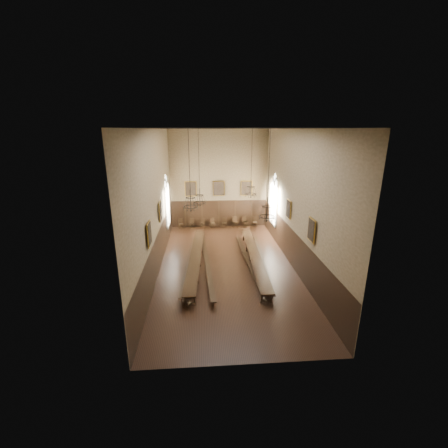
{
  "coord_description": "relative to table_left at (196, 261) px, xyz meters",
  "views": [
    {
      "loc": [
        -1.54,
        -18.59,
        8.95
      ],
      "look_at": [
        -0.06,
        1.5,
        2.57
      ],
      "focal_mm": 24.0,
      "sensor_mm": 36.0,
      "label": 1
    }
  ],
  "objects": [
    {
      "name": "portrait_right_0",
      "position": [
        6.46,
        0.86,
        3.29
      ],
      "size": [
        0.12,
        1.0,
        1.3
      ],
      "color": "#B1842A",
      "rests_on": "wall_right"
    },
    {
      "name": "table_left",
      "position": [
        0.0,
        0.0,
        0.0
      ],
      "size": [
        1.29,
        10.56,
        0.82
      ],
      "rotation": [
        0.0,
        0.0,
        -0.05
      ],
      "color": "black",
      "rests_on": "floor"
    },
    {
      "name": "window_left",
      "position": [
        -2.35,
        5.36,
        2.99
      ],
      "size": [
        0.2,
        2.2,
        4.6
      ],
      "primitive_type": null,
      "color": "white",
      "rests_on": "wall_left"
    },
    {
      "name": "table_right",
      "position": [
        4.01,
        -0.06,
        0.0
      ],
      "size": [
        1.1,
        10.58,
        0.82
      ],
      "rotation": [
        0.0,
        0.0,
        -0.03
      ],
      "color": "black",
      "rests_on": "floor"
    },
    {
      "name": "wall_right",
      "position": [
        6.59,
        -0.14,
        4.09
      ],
      "size": [
        0.02,
        18.0,
        9.0
      ],
      "primitive_type": "cube",
      "color": "#877353",
      "rests_on": "ground"
    },
    {
      "name": "wall_back",
      "position": [
        2.08,
        8.87,
        4.09
      ],
      "size": [
        9.0,
        0.02,
        9.0
      ],
      "primitive_type": "cube",
      "color": "#877353",
      "rests_on": "ground"
    },
    {
      "name": "portrait_left_1",
      "position": [
        -2.3,
        -3.64,
        3.29
      ],
      "size": [
        0.12,
        1.0,
        1.3
      ],
      "color": "#B1842A",
      "rests_on": "wall_left"
    },
    {
      "name": "chair_4",
      "position": [
        2.57,
        8.39,
        -0.14
      ],
      "size": [
        0.47,
        0.47,
        0.91
      ],
      "rotation": [
        0.0,
        0.0,
        -0.19
      ],
      "color": "black",
      "rests_on": "floor"
    },
    {
      "name": "chair_3",
      "position": [
        1.47,
        8.4,
        -0.13
      ],
      "size": [
        0.5,
        0.5,
        0.93
      ],
      "rotation": [
        0.0,
        0.0,
        0.25
      ],
      "color": "black",
      "rests_on": "floor"
    },
    {
      "name": "bench_right_outer",
      "position": [
        4.55,
        -0.19,
        -0.14
      ],
      "size": [
        0.91,
        9.34,
        0.42
      ],
      "rotation": [
        0.0,
        0.0,
        -0.07
      ],
      "color": "black",
      "rests_on": "floor"
    },
    {
      "name": "portrait_back_2",
      "position": [
        4.68,
        8.74,
        3.29
      ],
      "size": [
        1.1,
        0.12,
        1.4
      ],
      "color": "#B1842A",
      "rests_on": "wall_back"
    },
    {
      "name": "window_right",
      "position": [
        6.51,
        5.36,
        2.99
      ],
      "size": [
        0.2,
        2.2,
        4.6
      ],
      "primitive_type": null,
      "color": "white",
      "rests_on": "wall_right"
    },
    {
      "name": "chair_2",
      "position": [
        0.54,
        8.34,
        -0.13
      ],
      "size": [
        0.41,
        0.41,
        0.92
      ],
      "rotation": [
        0.0,
        0.0,
        -0.03
      ],
      "color": "black",
      "rests_on": "floor"
    },
    {
      "name": "bench_left_outer",
      "position": [
        -0.47,
        -0.03,
        -0.14
      ],
      "size": [
        0.79,
        9.46,
        0.43
      ],
      "rotation": [
        0.0,
        0.0,
        -0.05
      ],
      "color": "black",
      "rests_on": "floor"
    },
    {
      "name": "portrait_right_1",
      "position": [
        6.46,
        -3.64,
        3.29
      ],
      "size": [
        0.12,
        1.0,
        1.3
      ],
      "color": "#B1842A",
      "rests_on": "wall_right"
    },
    {
      "name": "portrait_back_0",
      "position": [
        -0.52,
        8.74,
        3.29
      ],
      "size": [
        1.1,
        0.12,
        1.4
      ],
      "color": "#B1842A",
      "rests_on": "wall_back"
    },
    {
      "name": "wainscot_panelling",
      "position": [
        2.08,
        -0.14,
        0.84
      ],
      "size": [
        9.0,
        18.0,
        2.5
      ],
      "primitive_type": null,
      "color": "black",
      "rests_on": "floor"
    },
    {
      "name": "portrait_back_1",
      "position": [
        2.08,
        8.74,
        3.29
      ],
      "size": [
        1.1,
        0.12,
        1.4
      ],
      "color": "#B1842A",
      "rests_on": "wall_back"
    },
    {
      "name": "chandelier_front_left",
      "position": [
        -0.1,
        -2.86,
        4.82
      ],
      "size": [
        0.78,
        0.78,
        4.21
      ],
      "color": "black",
      "rests_on": "ceiling"
    },
    {
      "name": "chair_7",
      "position": [
        5.54,
        8.44,
        -0.13
      ],
      "size": [
        0.44,
        0.44,
        0.93
      ],
      "rotation": [
        0.0,
        0.0,
        -0.08
      ],
      "color": "black",
      "rests_on": "floor"
    },
    {
      "name": "chair_5",
      "position": [
        3.62,
        8.38,
        -0.1
      ],
      "size": [
        0.52,
        0.52,
        1.03
      ],
      "rotation": [
        0.0,
        0.0,
        0.17
      ],
      "color": "black",
      "rests_on": "floor"
    },
    {
      "name": "bench_right_inner",
      "position": [
        3.56,
        -0.11,
        -0.14
      ],
      "size": [
        0.58,
        9.3,
        0.42
      ],
      "rotation": [
        0.0,
        0.0,
        0.03
      ],
      "color": "black",
      "rests_on": "floor"
    },
    {
      "name": "bench_left_inner",
      "position": [
        0.73,
        -0.04,
        -0.11
      ],
      "size": [
        0.86,
        10.54,
        0.47
      ],
      "rotation": [
        0.0,
        0.0,
        0.05
      ],
      "color": "black",
      "rests_on": "floor"
    },
    {
      "name": "chandelier_back_right",
      "position": [
        4.08,
        2.62,
        4.32
      ],
      "size": [
        0.85,
        0.85,
        4.73
      ],
      "color": "black",
      "rests_on": "ceiling"
    },
    {
      "name": "portrait_left_0",
      "position": [
        -2.3,
        0.86,
        3.29
      ],
      "size": [
        0.12,
        1.0,
        1.3
      ],
      "color": "#B1842A",
      "rests_on": "wall_left"
    },
    {
      "name": "chair_1",
      "position": [
        -0.49,
        8.35,
        -0.13
      ],
      "size": [
        0.42,
        0.42,
        0.94
      ],
      "rotation": [
        0.0,
        0.0,
        0.02
      ],
      "color": "black",
      "rests_on": "floor"
    },
    {
      "name": "chair_6",
      "position": [
        4.57,
        8.43,
        -0.1
      ],
      "size": [
        0.59,
        0.59,
        1.04
      ],
      "rotation": [
        0.0,
        0.0,
        0.34
      ],
      "color": "black",
      "rests_on": "floor"
    },
    {
      "name": "floor",
      "position": [
        2.08,
        -0.14,
        -0.42
      ],
      "size": [
        9.0,
        18.0,
        0.02
      ],
      "primitive_type": "cube",
      "color": "black",
      "rests_on": "ground"
    },
    {
      "name": "ceiling",
      "position": [
        2.08,
        -0.14,
        8.6
      ],
      "size": [
        9.0,
        18.0,
        0.02
      ],
      "primitive_type": "cube",
      "color": "black",
      "rests_on": "ground"
    },
    {
      "name": "chandelier_front_right",
      "position": [
        4.23,
        -2.37,
        4.04
      ],
      "size": [
        0.92,
        0.92,
        5.02
      ],
      "color": "black",
      "rests_on": "ceiling"
    },
    {
      "name": "wall_left",
      "position": [
        -2.43,
        -0.14,
        4.09
      ],
      "size": [
        0.02,
        18.0,
        9.0
      ],
      "primitive_type": "cube",
      "color": "#877353",
      "rests_on": "ground"
    },
    {
      "name": "chandelier_back_left",
      "position": [
        0.36,
        1.91,
        3.95
      ],
      "size": [
        0.83,
        0.83,
        5.14
      ],
      "color": "black",
      "rests_on": "ceiling"
    },
    {
      "name": "chair_0",
      "position": [
        -1.54,
        8.46,
        -0.14
      ],
      "size": [
        0.48,
        0.48,
        0.89
      ],
      "rotation": [
        0.0,
        0.0,
        0.24
      ],
      "color": "black",
      "rests_on": "floor"
    },
    {
      "name": "wall_front",
      "position": [
        2.08,
        -9.15,
        4.09
      ],
      "size": [
        9.0,
        0.02,
        9.0
      ],
      "primitive_type": "cube",
      "color": "#877353",
      "rests_on": "ground"
    }
  ]
}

